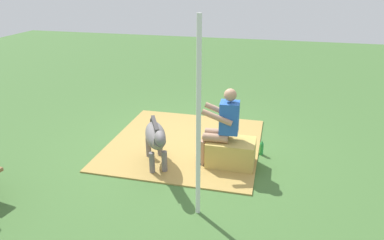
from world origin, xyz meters
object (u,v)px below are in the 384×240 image
at_px(hay_bale, 231,153).
at_px(tent_pole_left, 198,124).
at_px(soda_bottle, 261,148).
at_px(person_seated, 222,124).
at_px(pony_standing, 156,137).

bearing_deg(hay_bale, tent_pole_left, 79.81).
distance_m(hay_bale, soda_bottle, 0.70).
xyz_separation_m(hay_bale, tent_pole_left, (0.25, 1.37, 1.07)).
bearing_deg(hay_bale, person_seated, 1.69).
xyz_separation_m(soda_bottle, tent_pole_left, (0.73, 1.87, 1.16)).
distance_m(hay_bale, pony_standing, 1.26).
relative_size(pony_standing, soda_bottle, 4.57).
xyz_separation_m(hay_bale, person_seated, (0.16, 0.00, 0.51)).
xyz_separation_m(hay_bale, soda_bottle, (-0.48, -0.50, -0.09)).
xyz_separation_m(hay_bale, pony_standing, (1.17, 0.35, 0.31)).
bearing_deg(person_seated, hay_bale, -178.31).
bearing_deg(pony_standing, hay_bale, -163.39).
bearing_deg(tent_pole_left, soda_bottle, -111.19).
bearing_deg(pony_standing, tent_pole_left, 132.14).
bearing_deg(soda_bottle, person_seated, 38.03).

